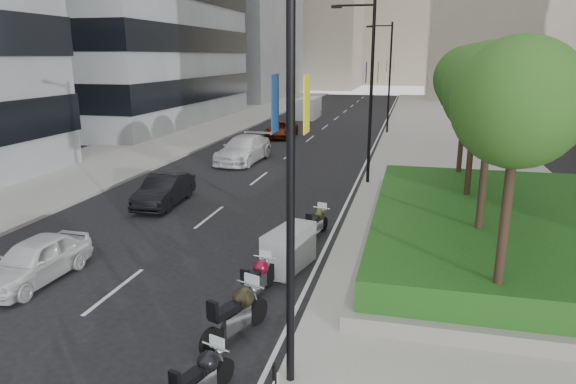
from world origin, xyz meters
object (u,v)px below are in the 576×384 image
(motorcycle_2, at_px, (201,378))
(motorcycle_6, at_px, (317,223))
(motorcycle_5, at_px, (289,249))
(delivery_van, at_px, (308,109))
(lamp_post_1, at_px, (368,84))
(car_a, at_px, (35,260))
(motorcycle_4, at_px, (257,279))
(car_c, at_px, (244,149))
(car_d, at_px, (281,129))
(lamp_post_0, at_px, (282,134))
(lamp_post_2, at_px, (388,72))
(motorcycle_3, at_px, (237,313))
(car_b, at_px, (164,190))

(motorcycle_2, height_order, motorcycle_6, motorcycle_6)
(motorcycle_5, xyz_separation_m, delivery_van, (-7.25, 38.57, 0.34))
(lamp_post_1, height_order, delivery_van, lamp_post_1)
(motorcycle_6, bearing_deg, delivery_van, 24.57)
(car_a, relative_size, delivery_van, 0.74)
(motorcycle_4, relative_size, car_c, 0.37)
(motorcycle_6, height_order, car_a, car_a)
(motorcycle_2, xyz_separation_m, car_d, (-6.67, 32.08, 0.12))
(motorcycle_4, bearing_deg, lamp_post_0, -145.57)
(motorcycle_4, xyz_separation_m, motorcycle_6, (0.68, 5.12, -0.01))
(lamp_post_2, height_order, car_a, lamp_post_2)
(motorcycle_4, xyz_separation_m, car_c, (-6.23, 17.49, 0.25))
(lamp_post_2, xyz_separation_m, motorcycle_2, (-1.36, -35.91, -4.54))
(motorcycle_2, bearing_deg, lamp_post_2, 15.84)
(car_c, bearing_deg, motorcycle_2, -69.62)
(motorcycle_5, relative_size, car_c, 0.42)
(lamp_post_1, distance_m, motorcycle_5, 12.24)
(lamp_post_1, relative_size, lamp_post_2, 1.00)
(lamp_post_2, height_order, motorcycle_6, lamp_post_2)
(motorcycle_3, bearing_deg, car_c, 38.10)
(lamp_post_0, bearing_deg, delivery_van, 100.87)
(motorcycle_6, bearing_deg, lamp_post_2, 10.52)
(motorcycle_4, distance_m, motorcycle_5, 2.10)
(car_c, bearing_deg, lamp_post_0, -65.65)
(car_a, bearing_deg, lamp_post_2, 77.30)
(car_d, bearing_deg, motorcycle_3, -80.96)
(lamp_post_1, xyz_separation_m, motorcycle_5, (-1.24, -11.35, -4.42))
(lamp_post_1, xyz_separation_m, delivery_van, (-8.49, 27.22, -4.07))
(lamp_post_2, distance_m, motorcycle_4, 31.78)
(lamp_post_0, height_order, car_b, lamp_post_0)
(motorcycle_5, height_order, delivery_van, delivery_van)
(car_c, bearing_deg, car_a, -87.30)
(motorcycle_2, height_order, car_b, car_b)
(motorcycle_4, bearing_deg, delivery_van, 19.67)
(motorcycle_3, relative_size, motorcycle_5, 0.99)
(motorcycle_5, bearing_deg, delivery_van, 24.27)
(motorcycle_3, relative_size, car_c, 0.41)
(motorcycle_4, bearing_deg, motorcycle_5, -0.59)
(car_c, height_order, delivery_van, delivery_van)
(lamp_post_0, distance_m, car_b, 14.58)
(car_a, height_order, car_c, car_c)
(lamp_post_1, bearing_deg, motorcycle_4, -96.90)
(lamp_post_0, xyz_separation_m, delivery_van, (-8.49, 44.22, -4.07))
(delivery_van, bearing_deg, lamp_post_2, -48.19)
(car_d, xyz_separation_m, delivery_van, (-0.46, 13.05, 0.35))
(car_a, xyz_separation_m, delivery_van, (-0.25, 41.16, 0.35))
(lamp_post_0, distance_m, car_d, 32.49)
(lamp_post_2, height_order, delivery_van, lamp_post_2)
(lamp_post_1, relative_size, motorcycle_6, 4.56)
(motorcycle_3, distance_m, car_a, 6.94)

